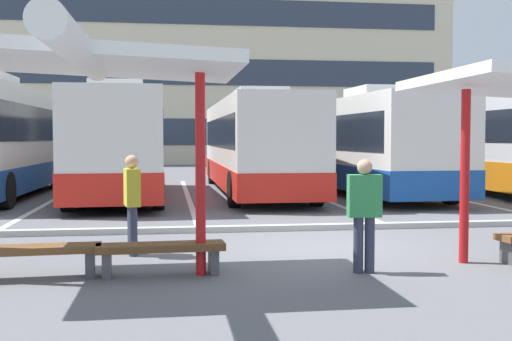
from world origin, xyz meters
name	(u,v)px	position (x,y,z in m)	size (l,w,h in m)	color
ground_plane	(325,247)	(0.00, 0.00, 0.00)	(160.00, 160.00, 0.00)	slate
terminal_building	(202,54)	(0.04, 39.35, 8.43)	(36.46, 11.04, 19.57)	beige
coach_bus_1	(120,146)	(-4.20, 9.79, 1.64)	(2.85, 10.52, 3.55)	silver
coach_bus_2	(254,147)	(0.26, 10.99, 1.60)	(2.65, 12.25, 3.47)	silver
coach_bus_3	(362,146)	(3.94, 10.42, 1.62)	(3.13, 11.50, 3.52)	silver
coach_bus_4	(508,144)	(8.46, 8.88, 1.68)	(2.67, 12.22, 3.66)	silver
lane_stripe_1	(57,198)	(-6.17, 9.98, 0.00)	(0.16, 14.00, 0.01)	white
lane_stripe_2	(188,196)	(-2.06, 9.98, 0.00)	(0.16, 14.00, 0.01)	white
lane_stripe_3	(311,194)	(2.06, 9.98, 0.00)	(0.16, 14.00, 0.01)	white
lane_stripe_4	(428,193)	(6.17, 9.98, 0.00)	(0.16, 14.00, 0.01)	white
waiting_shelter_1	(89,64)	(-3.70, -2.16, 2.86)	(3.90, 4.66, 3.10)	red
bench_2	(26,254)	(-4.60, -1.82, 0.34)	(1.99, 0.55, 0.45)	brown
bench_3	(161,251)	(-2.80, -1.86, 0.34)	(1.78, 0.51, 0.45)	brown
platform_kerb	(300,227)	(0.00, 2.05, 0.06)	(44.00, 0.24, 0.12)	#ADADA8
waiting_passenger_1	(364,208)	(0.04, -2.07, 0.92)	(0.48, 0.26, 1.61)	#33384C
waiting_passenger_3	(132,198)	(-3.28, -0.27, 0.94)	(0.30, 0.50, 1.63)	#33384C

